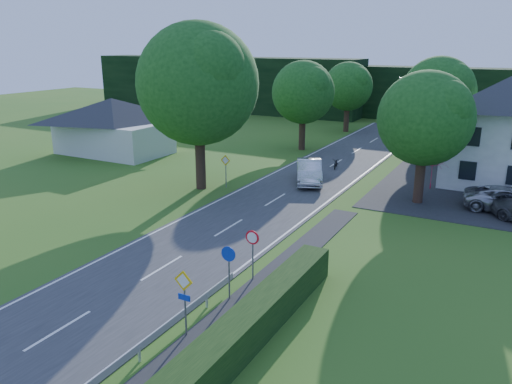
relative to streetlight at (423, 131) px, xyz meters
The scene contains 24 objects.
road 13.59m from the streetlight, 128.88° to the right, with size 7.00×80.00×0.04m, color #323335.
parking_pad 6.65m from the streetlight, 37.30° to the left, with size 14.00×16.00×0.04m, color #262729.
line_edge_left 15.73m from the streetlight, 138.52° to the right, with size 0.12×80.00×0.01m, color white.
line_edge_right 11.95m from the streetlight, 115.70° to the right, with size 0.12×80.00×0.01m, color white.
line_centre 13.58m from the streetlight, 128.88° to the right, with size 0.12×80.00×0.01m, color white, non-canonical shape.
tree_main 15.35m from the streetlight, 156.89° to the right, with size 9.40×9.40×11.64m, color #184916, non-canonical shape.
tree_left_far 16.45m from the streetlight, 142.56° to the left, with size 7.00×7.00×8.58m, color #184916, non-canonical shape.
tree_right_far 12.05m from the streetlight, 95.06° to the left, with size 7.40×7.40×9.09m, color #184916, non-canonical shape.
tree_left_back 25.34m from the streetlight, 119.73° to the left, with size 6.60×6.60×8.07m, color #184916, non-canonical shape.
tree_right_back 20.12m from the streetlight, 95.89° to the left, with size 6.20×6.20×7.56m, color #184916, non-canonical shape.
tree_right_mid 2.05m from the streetlight, 77.66° to the right, with size 7.00×7.00×8.58m, color #184916, non-canonical shape.
treeline_left 48.22m from the streetlight, 138.42° to the left, with size 44.00×6.00×8.00m, color black.
treeline_right 36.01m from the streetlight, 90.10° to the left, with size 30.00×5.00×7.00m, color black.
bungalow_left 28.12m from the streetlight, behind, with size 11.00×6.50×5.20m.
streetlight is the anchor object (origin of this frame).
sign_priority_right 22.50m from the streetlight, 99.70° to the right, with size 0.78×0.09×2.59m.
sign_roundabout 19.59m from the streetlight, 101.19° to the right, with size 0.64×0.08×2.37m.
sign_speed_limit 17.64m from the streetlight, 102.46° to the right, with size 0.64×0.11×2.37m.
sign_priority_left 13.80m from the streetlight, 158.22° to the right, with size 0.78×0.09×2.44m.
moving_car 8.58m from the streetlight, behind, with size 1.79×5.14×1.70m, color silver.
motorcycle 9.44m from the streetlight, 150.51° to the left, with size 0.58×1.67×0.87m, color black.
parked_car_silver_a 7.93m from the streetlight, 57.16° to the left, with size 1.66×4.77×1.57m, color #BCBCC1.
parked_car_silver_b 6.99m from the streetlight, 11.61° to the right, with size 2.47×5.37×1.49m, color #A4A3AA.
parasol 3.76m from the streetlight, 68.84° to the left, with size 2.36×2.41×2.16m, color red.
Camera 1 is at (14.03, -4.69, 10.19)m, focal length 35.00 mm.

